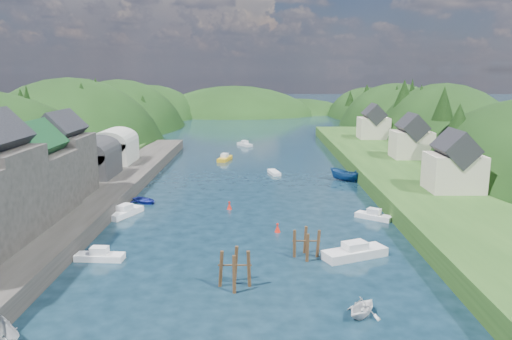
{
  "coord_description": "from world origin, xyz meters",
  "views": [
    {
      "loc": [
        0.39,
        -44.63,
        18.61
      ],
      "look_at": [
        0.0,
        28.0,
        4.0
      ],
      "focal_mm": 35.0,
      "sensor_mm": 36.0,
      "label": 1
    }
  ],
  "objects_px": {
    "piling_cluster_near": "(235,272)",
    "piling_cluster_far": "(306,246)",
    "channel_buoy_near": "(278,228)",
    "channel_buoy_far": "(229,206)"
  },
  "relations": [
    {
      "from": "channel_buoy_near",
      "to": "piling_cluster_far",
      "type": "bearing_deg",
      "value": -71.76
    },
    {
      "from": "channel_buoy_near",
      "to": "channel_buoy_far",
      "type": "xyz_separation_m",
      "value": [
        -6.19,
        9.74,
        0.0
      ]
    },
    {
      "from": "piling_cluster_near",
      "to": "channel_buoy_near",
      "type": "height_order",
      "value": "piling_cluster_near"
    },
    {
      "from": "piling_cluster_near",
      "to": "piling_cluster_far",
      "type": "height_order",
      "value": "piling_cluster_near"
    },
    {
      "from": "piling_cluster_far",
      "to": "channel_buoy_far",
      "type": "relative_size",
      "value": 3.14
    },
    {
      "from": "piling_cluster_near",
      "to": "piling_cluster_far",
      "type": "distance_m",
      "value": 9.86
    },
    {
      "from": "channel_buoy_near",
      "to": "channel_buoy_far",
      "type": "bearing_deg",
      "value": 122.42
    },
    {
      "from": "piling_cluster_near",
      "to": "piling_cluster_far",
      "type": "relative_size",
      "value": 1.13
    },
    {
      "from": "piling_cluster_far",
      "to": "channel_buoy_near",
      "type": "height_order",
      "value": "piling_cluster_far"
    },
    {
      "from": "piling_cluster_near",
      "to": "piling_cluster_far",
      "type": "bearing_deg",
      "value": 45.83
    }
  ]
}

